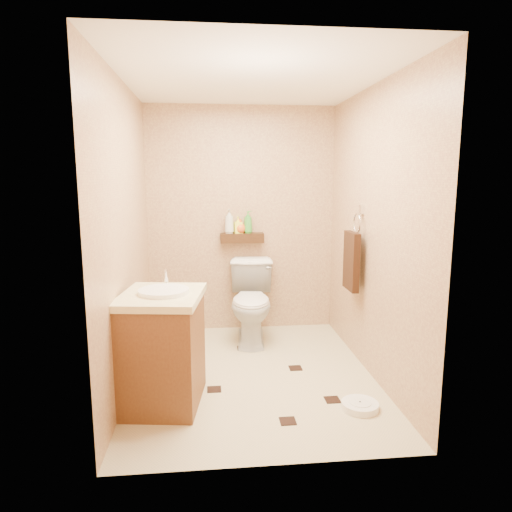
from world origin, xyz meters
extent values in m
plane|color=#BCB089|center=(0.00, 0.00, 0.00)|extent=(2.50, 2.50, 0.00)
cube|color=tan|center=(0.00, 1.25, 1.20)|extent=(2.00, 0.04, 2.40)
cube|color=tan|center=(0.00, -1.25, 1.20)|extent=(2.00, 0.04, 2.40)
cube|color=tan|center=(-1.00, 0.00, 1.20)|extent=(0.04, 2.50, 2.40)
cube|color=tan|center=(1.00, 0.00, 1.20)|extent=(0.04, 2.50, 2.40)
cube|color=white|center=(0.00, 0.00, 2.40)|extent=(2.00, 2.50, 0.02)
cube|color=#3D2510|center=(0.00, 1.17, 1.02)|extent=(0.46, 0.14, 0.10)
cube|color=black|center=(-0.33, -0.25, 0.00)|extent=(0.11, 0.11, 0.01)
cube|color=black|center=(0.39, 0.09, 0.00)|extent=(0.11, 0.11, 0.01)
cube|color=black|center=(0.17, -0.78, 0.00)|extent=(0.11, 0.11, 0.01)
cube|color=black|center=(-0.54, 0.48, 0.00)|extent=(0.11, 0.11, 0.01)
cube|color=black|center=(0.55, -0.51, 0.00)|extent=(0.11, 0.11, 0.01)
cube|color=black|center=(-0.04, 0.61, 0.00)|extent=(0.11, 0.11, 0.01)
imported|color=white|center=(0.07, 0.83, 0.40)|extent=(0.52, 0.83, 0.81)
cube|color=brown|center=(-0.70, -0.41, 0.39)|extent=(0.61, 0.71, 0.79)
cube|color=#F5EFB1|center=(-0.70, -0.41, 0.81)|extent=(0.65, 0.75, 0.05)
cylinder|color=white|center=(-0.68, -0.41, 0.84)|extent=(0.36, 0.36, 0.05)
cylinder|color=silver|center=(-0.68, -0.19, 0.91)|extent=(0.03, 0.03, 0.12)
cylinder|color=white|center=(0.72, -0.66, 0.02)|extent=(0.29, 0.29, 0.05)
cylinder|color=white|center=(0.72, -0.66, 0.05)|extent=(0.16, 0.16, 0.01)
cylinder|color=#186256|center=(-0.82, 1.07, 0.06)|extent=(0.10, 0.10, 0.11)
cylinder|color=white|center=(-0.82, 1.07, 0.26)|extent=(0.02, 0.02, 0.31)
sphere|color=white|center=(-0.82, 1.07, 0.40)|extent=(0.07, 0.07, 0.07)
cube|color=silver|center=(0.98, 0.25, 1.38)|extent=(0.03, 0.06, 0.08)
torus|color=silver|center=(0.95, 0.25, 1.26)|extent=(0.02, 0.19, 0.19)
cube|color=#341D0F|center=(0.91, 0.25, 0.92)|extent=(0.06, 0.30, 0.52)
cylinder|color=white|center=(-0.94, 0.65, 0.60)|extent=(0.11, 0.11, 0.11)
cylinder|color=silver|center=(-0.98, 0.65, 0.66)|extent=(0.04, 0.02, 0.02)
imported|color=beige|center=(-0.13, 1.17, 1.20)|extent=(0.12, 0.12, 0.26)
imported|color=#FAFF35|center=(-0.04, 1.17, 1.16)|extent=(0.09, 0.09, 0.18)
imported|color=orange|center=(-0.02, 1.17, 1.15)|extent=(0.12, 0.12, 0.15)
imported|color=green|center=(0.06, 1.17, 1.19)|extent=(0.11, 0.11, 0.24)
camera|label=1|loc=(-0.35, -3.64, 1.66)|focal=32.00mm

